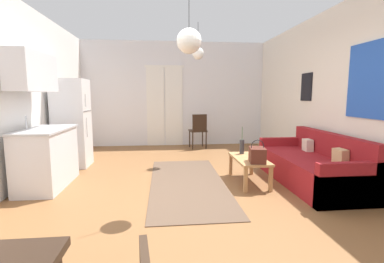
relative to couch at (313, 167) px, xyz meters
The scene contains 13 objects.
ground_plane 2.07m from the couch, behind, with size 5.51×8.35×0.10m, color brown.
wall_back 4.32m from the couch, 119.16° to the left, with size 5.11×0.13×2.82m.
wall_right 1.28m from the couch, 30.18° to the right, with size 0.12×7.95×2.82m.
area_rug 2.01m from the couch, behind, with size 1.15×2.86×0.01m, color brown.
couch is the anchor object (origin of this frame).
coffee_table 1.01m from the couch, behind, with size 0.45×0.96×0.40m.
bamboo_vase 1.16m from the couch, 156.33° to the left, with size 0.08×0.08×0.46m.
handbag 1.02m from the couch, behind, with size 0.27×0.35×0.34m.
refrigerator 4.41m from the couch, 159.93° to the left, with size 0.63×0.60×1.69m.
kitchen_counter 4.18m from the couch, behind, with size 0.59×1.19×2.00m.
accent_chair 3.37m from the couch, 115.36° to the left, with size 0.47×0.45×0.90m.
pendant_lamp_near 2.76m from the couch, 162.22° to the right, with size 0.30×0.30×0.95m.
pendant_lamp_far 3.02m from the couch, 135.13° to the left, with size 0.24×0.24×0.72m.
Camera 1 is at (-0.32, -3.71, 1.39)m, focal length 25.64 mm.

